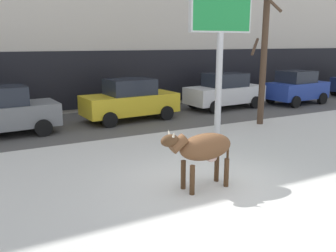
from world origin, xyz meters
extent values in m
plane|color=silver|center=(0.00, 0.00, 0.00)|extent=(120.00, 120.00, 0.00)
cube|color=#514F4C|center=(0.00, 8.14, 0.00)|extent=(60.00, 5.60, 0.01)
cube|color=black|center=(0.00, 10.74, 1.60)|extent=(43.12, 0.10, 2.80)
ellipsoid|color=brown|center=(-0.11, -0.01, 1.02)|extent=(1.41, 0.64, 0.64)
cylinder|color=#472D19|center=(-0.59, -0.22, 0.35)|extent=(0.12, 0.12, 0.70)
cylinder|color=#472D19|center=(-0.60, 0.17, 0.35)|extent=(0.12, 0.12, 0.70)
cylinder|color=#472D19|center=(0.39, -0.19, 0.35)|extent=(0.12, 0.12, 0.70)
cylinder|color=#472D19|center=(0.38, 0.20, 0.35)|extent=(0.12, 0.12, 0.70)
cylinder|color=brown|center=(-0.86, -0.03, 1.20)|extent=(0.48, 0.27, 0.44)
ellipsoid|color=#472D19|center=(-1.08, -0.04, 1.30)|extent=(0.45, 0.25, 0.28)
cone|color=beige|center=(-1.04, -0.15, 1.46)|extent=(0.06, 0.12, 0.15)
cone|color=beige|center=(-1.04, 0.07, 1.46)|extent=(0.06, 0.12, 0.15)
cylinder|color=#472D19|center=(0.56, 0.01, 0.77)|extent=(0.06, 0.06, 0.60)
ellipsoid|color=beige|center=(0.07, -0.01, 0.72)|extent=(0.29, 0.25, 0.20)
cylinder|color=silver|center=(3.18, 4.11, 1.90)|extent=(0.24, 0.24, 3.80)
cube|color=silver|center=(3.18, 4.11, 4.65)|extent=(2.52, 0.26, 1.82)
cube|color=green|center=(3.18, 4.08, 4.65)|extent=(2.40, 0.22, 1.70)
cylinder|color=black|center=(-2.85, 8.59, 0.32)|extent=(0.65, 0.27, 0.64)
cylinder|color=black|center=(-2.72, 6.83, 0.32)|extent=(0.65, 0.27, 0.64)
cube|color=gold|center=(1.21, 8.01, 0.74)|extent=(4.32, 2.06, 0.84)
cube|color=#1E232D|center=(1.21, 8.01, 1.50)|extent=(2.11, 1.69, 0.68)
cylinder|color=black|center=(2.51, 8.99, 0.32)|extent=(0.65, 0.27, 0.64)
cylinder|color=black|center=(2.64, 7.23, 0.32)|extent=(0.65, 0.27, 0.64)
cylinder|color=black|center=(-0.21, 8.79, 0.32)|extent=(0.65, 0.27, 0.64)
cylinder|color=black|center=(-0.08, 7.04, 0.32)|extent=(0.65, 0.27, 0.64)
cube|color=white|center=(6.71, 8.43, 0.74)|extent=(4.32, 2.06, 0.84)
cube|color=#1E232D|center=(6.71, 8.43, 1.50)|extent=(2.11, 1.69, 0.68)
cylinder|color=black|center=(8.01, 9.40, 0.32)|extent=(0.65, 0.27, 0.64)
cylinder|color=black|center=(8.13, 7.65, 0.32)|extent=(0.65, 0.27, 0.64)
cylinder|color=black|center=(5.28, 9.21, 0.32)|extent=(0.65, 0.27, 0.64)
cylinder|color=black|center=(5.41, 7.45, 0.32)|extent=(0.65, 0.27, 0.64)
cube|color=#233D9E|center=(11.18, 7.69, 0.77)|extent=(3.61, 1.95, 0.90)
cube|color=#1E232D|center=(11.03, 7.68, 1.54)|extent=(1.90, 1.62, 0.64)
cylinder|color=black|center=(12.25, 8.62, 0.32)|extent=(0.65, 0.27, 0.64)
cylinder|color=black|center=(12.38, 6.92, 0.32)|extent=(0.65, 0.27, 0.64)
cylinder|color=black|center=(9.98, 8.45, 0.32)|extent=(0.65, 0.27, 0.64)
cylinder|color=black|center=(10.11, 6.76, 0.32)|extent=(0.65, 0.27, 0.64)
cylinder|color=black|center=(15.90, 8.88, 0.32)|extent=(0.65, 0.27, 0.64)
cylinder|color=#282833|center=(4.30, 11.19, 0.44)|extent=(0.24, 0.24, 0.88)
cube|color=maroon|center=(4.30, 11.19, 1.20)|extent=(0.36, 0.22, 0.64)
sphere|color=beige|center=(4.30, 11.19, 1.63)|extent=(0.20, 0.20, 0.20)
cylinder|color=#282833|center=(7.41, 11.19, 0.44)|extent=(0.24, 0.24, 0.88)
cube|color=#386B42|center=(7.41, 11.19, 1.20)|extent=(0.36, 0.22, 0.64)
sphere|color=beige|center=(7.41, 11.19, 1.63)|extent=(0.20, 0.20, 0.20)
cylinder|color=#4C3828|center=(5.84, 4.71, 2.55)|extent=(0.26, 0.26, 5.10)
cylinder|color=#4C3828|center=(5.66, 4.30, 4.94)|extent=(0.92, 0.49, 0.83)
cylinder|color=#4C3828|center=(5.62, 5.03, 3.23)|extent=(0.76, 0.58, 0.70)
camera|label=1|loc=(-4.67, -6.76, 3.41)|focal=38.46mm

